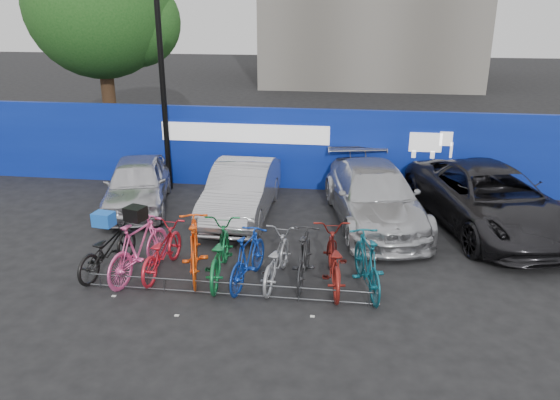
% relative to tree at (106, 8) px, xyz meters
% --- Properties ---
extents(ground, '(100.00, 100.00, 0.00)m').
position_rel_tree_xyz_m(ground, '(6.77, -10.06, -5.07)').
color(ground, black).
rests_on(ground, ground).
extents(hoarding, '(22.00, 0.18, 2.40)m').
position_rel_tree_xyz_m(hoarding, '(6.78, -4.06, -3.86)').
color(hoarding, navy).
rests_on(hoarding, ground).
extents(tree, '(5.40, 5.20, 7.80)m').
position_rel_tree_xyz_m(tree, '(0.00, 0.00, 0.00)').
color(tree, '#382314').
rests_on(tree, ground).
extents(lamppost, '(0.25, 0.50, 6.11)m').
position_rel_tree_xyz_m(lamppost, '(3.57, -4.66, -1.80)').
color(lamppost, black).
rests_on(lamppost, ground).
extents(bike_rack, '(5.60, 0.03, 0.30)m').
position_rel_tree_xyz_m(bike_rack, '(6.77, -10.66, -4.91)').
color(bike_rack, '#595B60').
rests_on(bike_rack, ground).
extents(car_0, '(2.56, 4.22, 1.34)m').
position_rel_tree_xyz_m(car_0, '(3.24, -6.25, -4.40)').
color(car_0, silver).
rests_on(car_0, ground).
extents(car_1, '(1.49, 4.21, 1.38)m').
position_rel_tree_xyz_m(car_1, '(6.15, -6.52, -4.38)').
color(car_1, '#A6A5AA').
rests_on(car_1, ground).
extents(car_2, '(2.94, 5.21, 1.43)m').
position_rel_tree_xyz_m(car_2, '(9.54, -6.54, -4.36)').
color(car_2, '#B9BABE').
rests_on(car_2, ground).
extents(car_3, '(3.93, 5.96, 1.52)m').
position_rel_tree_xyz_m(car_3, '(12.30, -6.50, -4.31)').
color(car_3, black).
rests_on(car_3, ground).
extents(bike_0, '(1.03, 2.02, 1.01)m').
position_rel_tree_xyz_m(bike_0, '(4.05, -9.97, -4.56)').
color(bike_0, black).
rests_on(bike_0, ground).
extents(bike_1, '(1.05, 2.13, 1.23)m').
position_rel_tree_xyz_m(bike_1, '(4.79, -10.09, -4.45)').
color(bike_1, '#ED5299').
rests_on(bike_1, ground).
extents(bike_2, '(0.80, 1.93, 0.99)m').
position_rel_tree_xyz_m(bike_2, '(5.18, -9.88, -4.57)').
color(bike_2, red).
rests_on(bike_2, ground).
extents(bike_3, '(1.08, 2.12, 1.23)m').
position_rel_tree_xyz_m(bike_3, '(5.88, -9.90, -4.46)').
color(bike_3, '#FD5011').
rests_on(bike_3, ground).
extents(bike_4, '(0.92, 2.16, 1.10)m').
position_rel_tree_xyz_m(bike_4, '(6.39, -9.93, -4.52)').
color(bike_4, '#136B33').
rests_on(bike_4, ground).
extents(bike_5, '(0.84, 1.88, 1.09)m').
position_rel_tree_xyz_m(bike_5, '(7.01, -10.09, -4.52)').
color(bike_5, '#0F339D').
rests_on(bike_5, ground).
extents(bike_6, '(0.85, 1.95, 0.99)m').
position_rel_tree_xyz_m(bike_6, '(7.55, -9.95, -4.57)').
color(bike_6, '#97999E').
rests_on(bike_6, ground).
extents(bike_7, '(0.57, 1.82, 1.08)m').
position_rel_tree_xyz_m(bike_7, '(8.10, -9.89, -4.53)').
color(bike_7, '#252628').
rests_on(bike_7, ground).
extents(bike_8, '(0.99, 2.18, 1.11)m').
position_rel_tree_xyz_m(bike_8, '(8.67, -9.93, -4.52)').
color(bike_8, maroon).
rests_on(bike_8, ground).
extents(bike_9, '(0.98, 2.01, 1.16)m').
position_rel_tree_xyz_m(bike_9, '(9.32, -10.06, -4.49)').
color(bike_9, '#10596C').
rests_on(bike_9, ground).
extents(cargo_crate, '(0.43, 0.35, 0.28)m').
position_rel_tree_xyz_m(cargo_crate, '(4.05, -9.97, -3.91)').
color(cargo_crate, blue).
rests_on(cargo_crate, bike_0).
extents(cargo_topcase, '(0.45, 0.42, 0.27)m').
position_rel_tree_xyz_m(cargo_topcase, '(4.79, -10.09, -3.70)').
color(cargo_topcase, black).
rests_on(cargo_topcase, bike_1).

